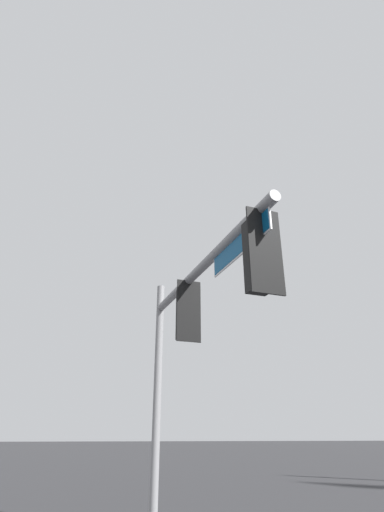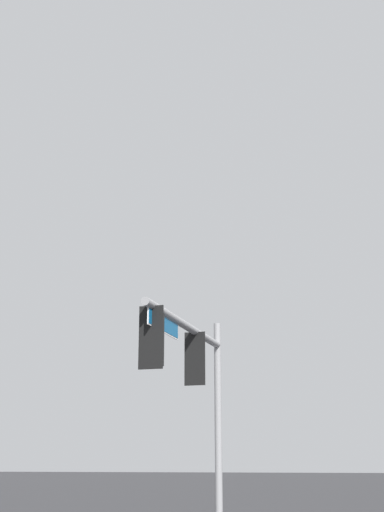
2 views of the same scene
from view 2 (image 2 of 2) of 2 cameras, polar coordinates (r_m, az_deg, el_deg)
name	(u,v)px [view 2 (image 2 of 2)]	position (r m, az deg, el deg)	size (l,w,h in m)	color
signal_pole_near	(191,366)	(17.23, -0.05, -8.76)	(5.77, 0.90, 5.55)	gray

